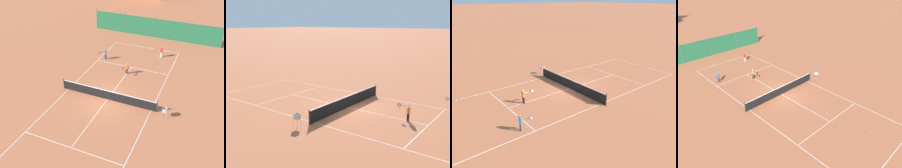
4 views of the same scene
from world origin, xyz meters
The scene contains 12 objects.
ground_plane centered at (0.00, 0.00, 0.00)m, with size 600.00×600.00×0.00m, color #B7603D.
court_line_markings centered at (0.00, 0.00, 0.00)m, with size 8.25×23.85×0.01m.
tennis_net centered at (0.00, 0.00, 0.50)m, with size 9.18×0.08×1.06m.
windscreen_fence_far centered at (0.00, 15.50, 1.31)m, with size 17.28×0.08×2.90m.
player_far_baseline centered at (2.30, 10.15, 0.73)m, with size 0.87×0.83×1.25m.
player_near_service centered at (-0.01, 4.95, 0.71)m, with size 0.42×1.01×1.21m.
player_near_baseline centered at (-3.45, 7.07, 0.69)m, with size 0.75×0.87×1.18m.
tennis_ball_service_box centered at (0.78, -5.50, 0.03)m, with size 0.07×0.07×0.07m, color #CCE033.
tennis_ball_alley_left centered at (1.43, -4.55, 0.03)m, with size 0.07×0.07×0.07m, color #CCE033.
tennis_ball_by_net_left centered at (-2.28, 3.36, 0.03)m, with size 0.07×0.07×0.07m, color #CCE033.
tennis_ball_by_net_right centered at (1.21, -9.65, 0.03)m, with size 0.07×0.07×0.07m, color #CCE033.
ball_hopper centered at (5.30, -0.36, 0.66)m, with size 0.36×0.36×0.89m.
Camera 4 is at (-13.13, -14.81, 12.40)m, focal length 35.00 mm.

